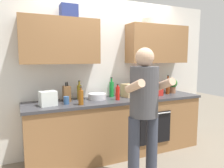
{
  "coord_description": "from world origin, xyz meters",
  "views": [
    {
      "loc": [
        -1.43,
        -2.94,
        1.53
      ],
      "look_at": [
        -0.15,
        -0.1,
        1.15
      ],
      "focal_mm": 33.87,
      "sensor_mm": 36.0,
      "label": 1
    }
  ],
  "objects_px": {
    "bottle_hotsauce": "(118,93)",
    "grocery_bag_bread": "(128,90)",
    "mixing_bowl": "(97,96)",
    "grocery_bag_produce": "(48,98)",
    "bottle_wine": "(143,91)",
    "knife_block": "(67,94)",
    "grocery_bag_crisps": "(155,89)",
    "bottle_soda": "(112,89)",
    "potted_herb": "(173,85)",
    "bottle_water": "(143,88)",
    "person_standing": "(144,105)",
    "bottle_vinegar": "(168,86)",
    "bottle_oil": "(79,92)",
    "bottle_syrup": "(81,97)",
    "bottle_soy": "(149,93)",
    "cup_tea": "(66,100)"
  },
  "relations": [
    {
      "from": "bottle_hotsauce",
      "to": "grocery_bag_bread",
      "type": "relative_size",
      "value": 1.13
    },
    {
      "from": "mixing_bowl",
      "to": "grocery_bag_produce",
      "type": "height_order",
      "value": "grocery_bag_produce"
    },
    {
      "from": "bottle_wine",
      "to": "knife_block",
      "type": "height_order",
      "value": "knife_block"
    },
    {
      "from": "grocery_bag_produce",
      "to": "grocery_bag_crisps",
      "type": "xyz_separation_m",
      "value": [
        1.76,
        0.05,
        0.01
      ]
    },
    {
      "from": "bottle_soda",
      "to": "potted_herb",
      "type": "distance_m",
      "value": 1.17
    },
    {
      "from": "bottle_water",
      "to": "mixing_bowl",
      "type": "distance_m",
      "value": 0.8
    },
    {
      "from": "bottle_soda",
      "to": "bottle_water",
      "type": "xyz_separation_m",
      "value": [
        0.51,
        -0.16,
        0.01
      ]
    },
    {
      "from": "bottle_hotsauce",
      "to": "mixing_bowl",
      "type": "xyz_separation_m",
      "value": [
        -0.26,
        0.18,
        -0.06
      ]
    },
    {
      "from": "person_standing",
      "to": "bottle_vinegar",
      "type": "xyz_separation_m",
      "value": [
        1.05,
        0.87,
        0.06
      ]
    },
    {
      "from": "bottle_water",
      "to": "grocery_bag_crisps",
      "type": "bearing_deg",
      "value": -8.98
    },
    {
      "from": "bottle_oil",
      "to": "grocery_bag_produce",
      "type": "relative_size",
      "value": 1.36
    },
    {
      "from": "bottle_vinegar",
      "to": "bottle_syrup",
      "type": "bearing_deg",
      "value": -172.62
    },
    {
      "from": "knife_block",
      "to": "bottle_soda",
      "type": "bearing_deg",
      "value": 4.46
    },
    {
      "from": "bottle_syrup",
      "to": "bottle_vinegar",
      "type": "bearing_deg",
      "value": 7.38
    },
    {
      "from": "knife_block",
      "to": "grocery_bag_bread",
      "type": "bearing_deg",
      "value": -3.47
    },
    {
      "from": "bottle_water",
      "to": "grocery_bag_bread",
      "type": "distance_m",
      "value": 0.27
    },
    {
      "from": "bottle_oil",
      "to": "bottle_hotsauce",
      "type": "xyz_separation_m",
      "value": [
        0.52,
        -0.28,
        -0.01
      ]
    },
    {
      "from": "bottle_soy",
      "to": "knife_block",
      "type": "relative_size",
      "value": 0.81
    },
    {
      "from": "bottle_soda",
      "to": "knife_block",
      "type": "distance_m",
      "value": 0.75
    },
    {
      "from": "cup_tea",
      "to": "grocery_bag_bread",
      "type": "bearing_deg",
      "value": 7.23
    },
    {
      "from": "grocery_bag_crisps",
      "to": "person_standing",
      "type": "bearing_deg",
      "value": -132.3
    },
    {
      "from": "bottle_vinegar",
      "to": "bottle_water",
      "type": "distance_m",
      "value": 0.51
    },
    {
      "from": "grocery_bag_produce",
      "to": "bottle_wine",
      "type": "bearing_deg",
      "value": -0.79
    },
    {
      "from": "bottle_soy",
      "to": "grocery_bag_produce",
      "type": "relative_size",
      "value": 1.07
    },
    {
      "from": "bottle_soda",
      "to": "mixing_bowl",
      "type": "height_order",
      "value": "bottle_soda"
    },
    {
      "from": "bottle_vinegar",
      "to": "knife_block",
      "type": "distance_m",
      "value": 1.77
    },
    {
      "from": "cup_tea",
      "to": "grocery_bag_bread",
      "type": "height_order",
      "value": "grocery_bag_bread"
    },
    {
      "from": "bottle_water",
      "to": "grocery_bag_crisps",
      "type": "distance_m",
      "value": 0.22
    },
    {
      "from": "person_standing",
      "to": "grocery_bag_bread",
      "type": "relative_size",
      "value": 7.66
    },
    {
      "from": "bottle_syrup",
      "to": "mixing_bowl",
      "type": "relative_size",
      "value": 0.92
    },
    {
      "from": "grocery_bag_bread",
      "to": "person_standing",
      "type": "bearing_deg",
      "value": -107.25
    },
    {
      "from": "bottle_water",
      "to": "grocery_bag_produce",
      "type": "height_order",
      "value": "bottle_water"
    },
    {
      "from": "bottle_hotsauce",
      "to": "cup_tea",
      "type": "distance_m",
      "value": 0.78
    },
    {
      "from": "bottle_wine",
      "to": "knife_block",
      "type": "bearing_deg",
      "value": 170.07
    },
    {
      "from": "mixing_bowl",
      "to": "potted_herb",
      "type": "bearing_deg",
      "value": -0.67
    },
    {
      "from": "bottle_water",
      "to": "potted_herb",
      "type": "height_order",
      "value": "bottle_water"
    },
    {
      "from": "bottle_syrup",
      "to": "grocery_bag_crisps",
      "type": "distance_m",
      "value": 1.36
    },
    {
      "from": "person_standing",
      "to": "cup_tea",
      "type": "distance_m",
      "value": 1.09
    },
    {
      "from": "bottle_water",
      "to": "cup_tea",
      "type": "distance_m",
      "value": 1.31
    },
    {
      "from": "bottle_vinegar",
      "to": "bottle_water",
      "type": "bearing_deg",
      "value": -179.84
    },
    {
      "from": "person_standing",
      "to": "bottle_oil",
      "type": "height_order",
      "value": "person_standing"
    },
    {
      "from": "bottle_hotsauce",
      "to": "grocery_bag_produce",
      "type": "bearing_deg",
      "value": 178.22
    },
    {
      "from": "person_standing",
      "to": "bottle_soda",
      "type": "xyz_separation_m",
      "value": [
        0.04,
        1.03,
        0.05
      ]
    },
    {
      "from": "grocery_bag_bread",
      "to": "bottle_soda",
      "type": "bearing_deg",
      "value": 154.34
    },
    {
      "from": "grocery_bag_produce",
      "to": "potted_herb",
      "type": "bearing_deg",
      "value": 3.53
    },
    {
      "from": "cup_tea",
      "to": "grocery_bag_produce",
      "type": "bearing_deg",
      "value": 178.5
    },
    {
      "from": "bottle_water",
      "to": "bottle_hotsauce",
      "type": "bearing_deg",
      "value": -167.98
    },
    {
      "from": "potted_herb",
      "to": "grocery_bag_bread",
      "type": "relative_size",
      "value": 1.22
    },
    {
      "from": "grocery_bag_crisps",
      "to": "bottle_syrup",
      "type": "bearing_deg",
      "value": -172.47
    },
    {
      "from": "bottle_soy",
      "to": "knife_block",
      "type": "bearing_deg",
      "value": 166.54
    }
  ]
}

